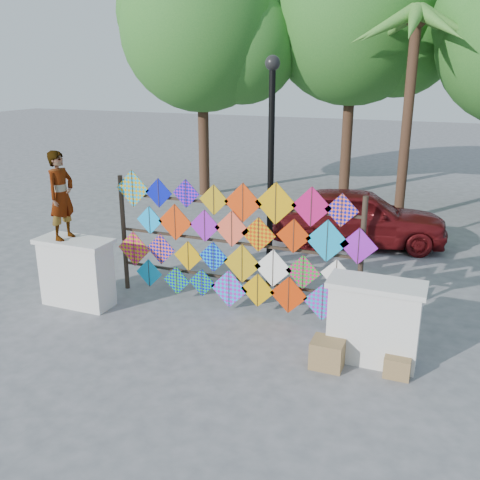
{
  "coord_description": "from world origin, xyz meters",
  "views": [
    {
      "loc": [
        3.54,
        -7.6,
        4.23
      ],
      "look_at": [
        0.23,
        0.6,
        1.38
      ],
      "focal_mm": 40.0,
      "sensor_mm": 36.0,
      "label": 1
    }
  ],
  "objects_px": {
    "sedan": "(358,217)",
    "vendor_woman": "(61,195)",
    "kite_rack": "(237,246)",
    "lamppost": "(271,154)"
  },
  "relations": [
    {
      "from": "kite_rack",
      "to": "vendor_woman",
      "type": "xyz_separation_m",
      "value": [
        -2.99,
        -0.93,
        0.85
      ]
    },
    {
      "from": "kite_rack",
      "to": "sedan",
      "type": "distance_m",
      "value": 4.82
    },
    {
      "from": "sedan",
      "to": "kite_rack",
      "type": "bearing_deg",
      "value": 150.06
    },
    {
      "from": "sedan",
      "to": "lamppost",
      "type": "xyz_separation_m",
      "value": [
        -1.18,
        -3.33,
        1.97
      ]
    },
    {
      "from": "kite_rack",
      "to": "vendor_woman",
      "type": "distance_m",
      "value": 3.25
    },
    {
      "from": "sedan",
      "to": "vendor_woman",
      "type": "bearing_deg",
      "value": 128.34
    },
    {
      "from": "sedan",
      "to": "lamppost",
      "type": "height_order",
      "value": "lamppost"
    },
    {
      "from": "vendor_woman",
      "to": "sedan",
      "type": "distance_m",
      "value": 7.16
    },
    {
      "from": "vendor_woman",
      "to": "sedan",
      "type": "height_order",
      "value": "vendor_woman"
    },
    {
      "from": "sedan",
      "to": "lamppost",
      "type": "relative_size",
      "value": 0.95
    }
  ]
}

